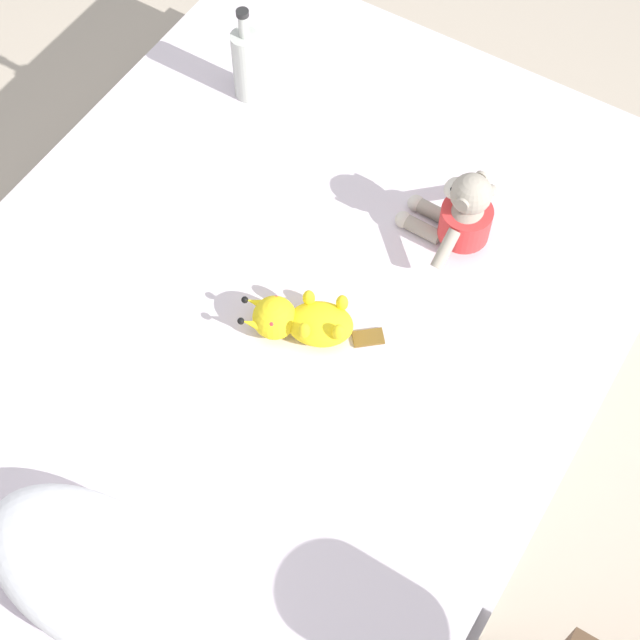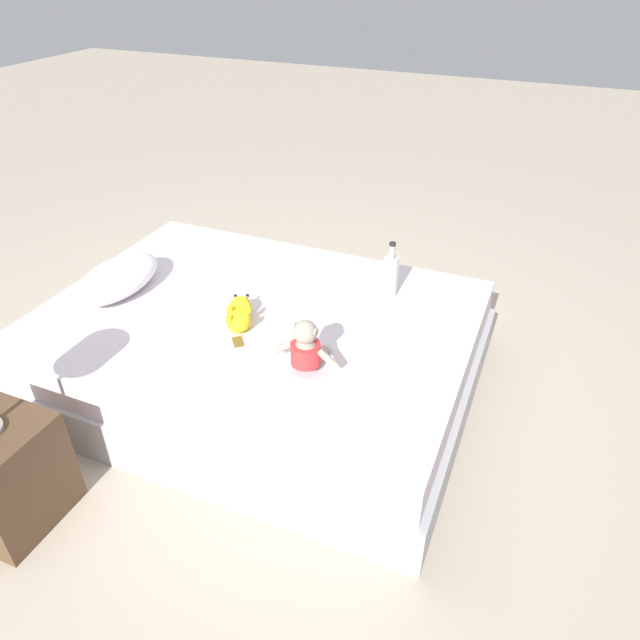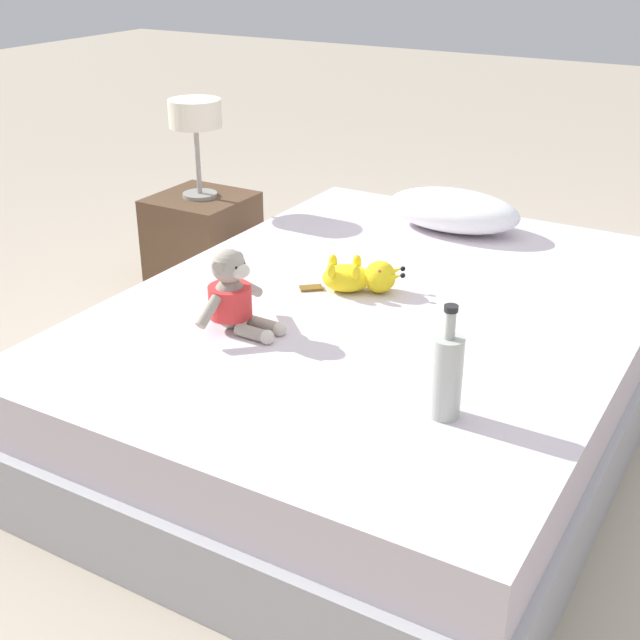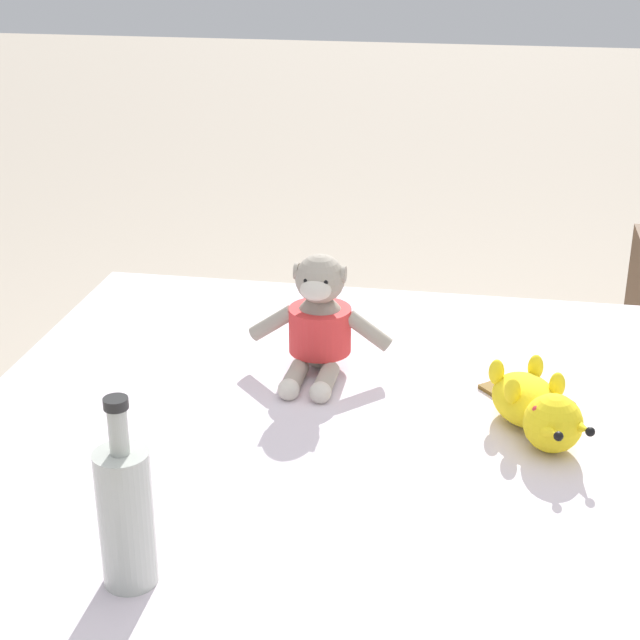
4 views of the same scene
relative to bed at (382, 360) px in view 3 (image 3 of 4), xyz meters
name	(u,v)px [view 3 (image 3 of 4)]	position (x,y,z in m)	size (l,w,h in m)	color
ground_plane	(380,414)	(0.00, 0.00, -0.20)	(16.00, 16.00, 0.00)	#B7A893
bed	(382,360)	(0.00, 0.00, 0.00)	(1.51, 2.03, 0.40)	#B2B2B7
pillow	(453,210)	(-0.08, 0.72, 0.28)	(0.51, 0.29, 0.15)	white
plush_monkey	(233,297)	(-0.28, -0.39, 0.30)	(0.23, 0.29, 0.24)	#9E9384
plush_yellow_creature	(360,277)	(-0.10, 0.03, 0.25)	(0.32, 0.20, 0.10)	yellow
glass_bottle	(446,374)	(0.41, -0.52, 0.31)	(0.07, 0.07, 0.28)	#B7BCB2
nightstand	(203,246)	(-1.08, 0.50, 0.02)	(0.37, 0.37, 0.43)	brown
bedside_lamp	(195,119)	(-1.08, 0.50, 0.55)	(0.21, 0.21, 0.39)	gray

